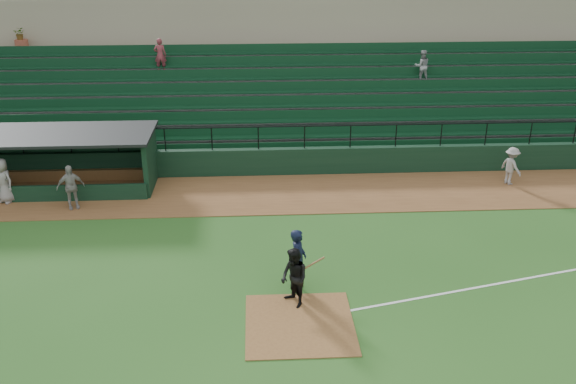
{
  "coord_description": "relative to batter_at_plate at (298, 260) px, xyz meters",
  "views": [
    {
      "loc": [
        -1.1,
        -15.29,
        10.27
      ],
      "look_at": [
        0.0,
        5.0,
        1.4
      ],
      "focal_mm": 38.76,
      "sensor_mm": 36.0,
      "label": 1
    }
  ],
  "objects": [
    {
      "name": "umpire",
      "position": [
        -0.18,
        -0.88,
        -0.09
      ],
      "size": [
        1.03,
        1.11,
        1.81
      ],
      "primitive_type": "imported",
      "rotation": [
        0.0,
        0.0,
        -1.05
      ],
      "color": "black",
      "rests_on": "ground"
    },
    {
      "name": "dugout_player_b",
      "position": [
        -11.12,
        6.93,
        -0.05
      ],
      "size": [
        1.05,
        0.92,
        1.82
      ],
      "primitive_type": "imported",
      "rotation": [
        0.0,
        0.0,
        -0.47
      ],
      "color": "gray",
      "rests_on": "warning_track"
    },
    {
      "name": "stadium_structure",
      "position": [
        -0.08,
        15.61,
        1.31
      ],
      "size": [
        38.0,
        13.08,
        6.4
      ],
      "color": "black",
      "rests_on": "ground"
    },
    {
      "name": "warning_track",
      "position": [
        -0.08,
        7.15,
        -0.98
      ],
      "size": [
        40.0,
        4.0,
        0.03
      ],
      "primitive_type": "cube",
      "color": "brown",
      "rests_on": "ground"
    },
    {
      "name": "dugout",
      "position": [
        -9.83,
        8.71,
        0.34
      ],
      "size": [
        8.9,
        3.2,
        2.42
      ],
      "color": "black",
      "rests_on": "ground"
    },
    {
      "name": "foul_line",
      "position": [
        7.92,
        0.35,
        -0.99
      ],
      "size": [
        17.49,
        4.44,
        0.01
      ],
      "primitive_type": "cube",
      "rotation": [
        0.0,
        0.0,
        0.24
      ],
      "color": "white",
      "rests_on": "ground"
    },
    {
      "name": "ground",
      "position": [
        -0.08,
        -0.85,
        -0.99
      ],
      "size": [
        90.0,
        90.0,
        0.0
      ],
      "primitive_type": "plane",
      "color": "#27581C",
      "rests_on": "ground"
    },
    {
      "name": "runner",
      "position": [
        9.51,
        7.66,
        -0.15
      ],
      "size": [
        0.96,
        1.2,
        1.62
      ],
      "primitive_type": "imported",
      "rotation": [
        0.0,
        0.0,
        1.97
      ],
      "color": "#9E9994",
      "rests_on": "warning_track"
    },
    {
      "name": "dugout_player_a",
      "position": [
        -8.34,
        6.19,
        -0.08
      ],
      "size": [
        1.12,
        0.79,
        1.77
      ],
      "primitive_type": "imported",
      "rotation": [
        0.0,
        0.0,
        0.39
      ],
      "color": "#A19C96",
      "rests_on": "warning_track"
    },
    {
      "name": "batter_at_plate",
      "position": [
        0.0,
        0.0,
        0.0
      ],
      "size": [
        1.09,
        0.79,
        1.99
      ],
      "color": "black",
      "rests_on": "ground"
    },
    {
      "name": "home_plate_dirt",
      "position": [
        -0.08,
        -1.85,
        -0.98
      ],
      "size": [
        3.0,
        3.0,
        0.03
      ],
      "primitive_type": "cube",
      "color": "brown",
      "rests_on": "ground"
    }
  ]
}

